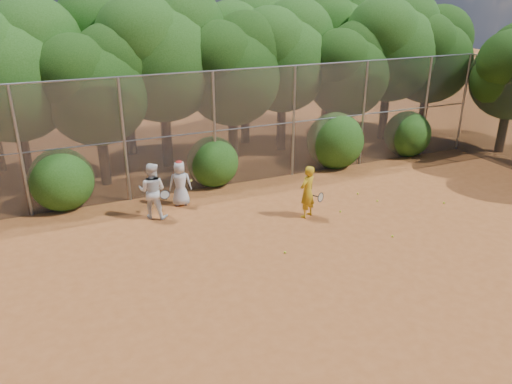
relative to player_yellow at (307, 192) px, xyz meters
name	(u,v)px	position (x,y,z in m)	size (l,w,h in m)	color
ground	(330,259)	(-0.70, -2.54, -0.81)	(80.00, 80.00, 0.00)	#9D5223
fence_back	(239,127)	(-0.82, 3.46, 1.24)	(20.05, 0.09, 4.03)	gray
tree_1	(11,66)	(-7.64, 6.00, 3.35)	(4.64, 4.03, 6.35)	black
tree_2	(96,82)	(-5.15, 5.30, 2.77)	(3.99, 3.47, 5.47)	black
tree_3	(162,50)	(-2.64, 6.30, 3.58)	(4.89, 4.26, 6.70)	black
tree_4	(233,66)	(-0.15, 5.70, 2.95)	(4.19, 3.64, 5.73)	black
tree_5	(283,53)	(2.35, 6.50, 3.24)	(4.51, 3.92, 6.17)	black
tree_6	(349,67)	(4.85, 5.49, 2.66)	(3.86, 3.36, 5.29)	black
tree_7	(391,42)	(7.36, 6.10, 3.47)	(4.77, 4.14, 6.53)	black
tree_8	(431,52)	(9.35, 5.80, 3.00)	(4.25, 3.70, 5.82)	black
tree_10	(123,39)	(-3.64, 8.51, 3.82)	(5.15, 4.48, 7.06)	black
tree_11	(245,47)	(1.36, 8.10, 3.35)	(4.64, 4.03, 6.35)	black
tree_12	(330,33)	(5.86, 8.70, 3.70)	(5.02, 4.37, 6.88)	black
bush_0	(61,177)	(-6.70, 3.76, 0.19)	(2.00, 2.00, 2.00)	#1E4B12
bush_1	(213,159)	(-1.70, 3.76, 0.09)	(1.80, 1.80, 1.80)	#1E4B12
bush_2	(335,138)	(3.30, 3.76, 0.29)	(2.20, 2.20, 2.20)	#1E4B12
bush_3	(408,132)	(6.80, 3.76, 0.14)	(1.90, 1.90, 1.90)	#1E4B12
player_yellow	(307,192)	(0.00, 0.00, 0.00)	(0.85, 0.60, 1.63)	gold
player_teen	(180,183)	(-3.26, 2.41, -0.07)	(0.81, 0.64, 1.49)	silver
player_white	(152,191)	(-4.28, 1.82, 0.05)	(1.06, 0.99, 1.73)	white
ball_0	(340,211)	(1.11, -0.17, -0.78)	(0.07, 0.07, 0.07)	yellow
ball_1	(358,194)	(2.43, 0.83, -0.78)	(0.07, 0.07, 0.07)	yellow
ball_2	(392,236)	(1.54, -2.18, -0.78)	(0.07, 0.07, 0.07)	yellow
ball_3	(444,203)	(4.55, -0.94, -0.78)	(0.07, 0.07, 0.07)	yellow
ball_4	(285,252)	(-1.64, -1.80, -0.78)	(0.07, 0.07, 0.07)	yellow
ball_5	(377,201)	(2.67, 0.06, -0.78)	(0.07, 0.07, 0.07)	yellow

